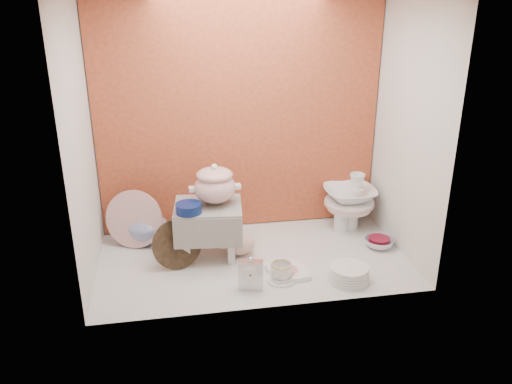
{
  "coord_description": "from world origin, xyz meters",
  "views": [
    {
      "loc": [
        -0.46,
        -2.7,
        1.53
      ],
      "look_at": [
        0.02,
        0.02,
        0.42
      ],
      "focal_mm": 36.82,
      "sensor_mm": 36.0,
      "label": 1
    }
  ],
  "objects_px": {
    "gold_rim_teacup": "(281,271)",
    "step_stool": "(209,230)",
    "crystal_bowl": "(379,243)",
    "mantel_clock": "(251,274)",
    "soup_tureen": "(215,184)",
    "floral_platter": "(134,219)",
    "blue_white_vase": "(147,222)",
    "porcelain_tower": "(349,201)",
    "plush_pig": "(239,244)",
    "dinner_plate_stack": "(349,274)"
  },
  "relations": [
    {
      "from": "floral_platter",
      "to": "dinner_plate_stack",
      "type": "relative_size",
      "value": 1.58
    },
    {
      "from": "crystal_bowl",
      "to": "blue_white_vase",
      "type": "bearing_deg",
      "value": 166.8
    },
    {
      "from": "plush_pig",
      "to": "gold_rim_teacup",
      "type": "height_order",
      "value": "plush_pig"
    },
    {
      "from": "gold_rim_teacup",
      "to": "blue_white_vase",
      "type": "bearing_deg",
      "value": 140.12
    },
    {
      "from": "soup_tureen",
      "to": "dinner_plate_stack",
      "type": "distance_m",
      "value": 0.91
    },
    {
      "from": "floral_platter",
      "to": "mantel_clock",
      "type": "xyz_separation_m",
      "value": [
        0.62,
        -0.62,
        -0.08
      ]
    },
    {
      "from": "step_stool",
      "to": "blue_white_vase",
      "type": "height_order",
      "value": "step_stool"
    },
    {
      "from": "mantel_clock",
      "to": "dinner_plate_stack",
      "type": "height_order",
      "value": "mantel_clock"
    },
    {
      "from": "soup_tureen",
      "to": "blue_white_vase",
      "type": "height_order",
      "value": "soup_tureen"
    },
    {
      "from": "gold_rim_teacup",
      "to": "dinner_plate_stack",
      "type": "height_order",
      "value": "gold_rim_teacup"
    },
    {
      "from": "step_stool",
      "to": "porcelain_tower",
      "type": "height_order",
      "value": "porcelain_tower"
    },
    {
      "from": "mantel_clock",
      "to": "soup_tureen",
      "type": "bearing_deg",
      "value": 120.54
    },
    {
      "from": "soup_tureen",
      "to": "crystal_bowl",
      "type": "height_order",
      "value": "soup_tureen"
    },
    {
      "from": "step_stool",
      "to": "soup_tureen",
      "type": "bearing_deg",
      "value": 28.59
    },
    {
      "from": "blue_white_vase",
      "to": "crystal_bowl",
      "type": "bearing_deg",
      "value": -13.2
    },
    {
      "from": "mantel_clock",
      "to": "porcelain_tower",
      "type": "height_order",
      "value": "porcelain_tower"
    },
    {
      "from": "step_stool",
      "to": "dinner_plate_stack",
      "type": "bearing_deg",
      "value": -24.18
    },
    {
      "from": "step_stool",
      "to": "porcelain_tower",
      "type": "distance_m",
      "value": 0.97
    },
    {
      "from": "mantel_clock",
      "to": "porcelain_tower",
      "type": "relative_size",
      "value": 0.5
    },
    {
      "from": "step_stool",
      "to": "mantel_clock",
      "type": "height_order",
      "value": "step_stool"
    },
    {
      "from": "blue_white_vase",
      "to": "plush_pig",
      "type": "relative_size",
      "value": 1.06
    },
    {
      "from": "plush_pig",
      "to": "crystal_bowl",
      "type": "relative_size",
      "value": 1.35
    },
    {
      "from": "floral_platter",
      "to": "plush_pig",
      "type": "relative_size",
      "value": 1.48
    },
    {
      "from": "dinner_plate_stack",
      "to": "crystal_bowl",
      "type": "relative_size",
      "value": 1.26
    },
    {
      "from": "porcelain_tower",
      "to": "blue_white_vase",
      "type": "bearing_deg",
      "value": 178.97
    },
    {
      "from": "plush_pig",
      "to": "dinner_plate_stack",
      "type": "distance_m",
      "value": 0.68
    },
    {
      "from": "floral_platter",
      "to": "soup_tureen",
      "type": "bearing_deg",
      "value": -21.36
    },
    {
      "from": "dinner_plate_stack",
      "to": "crystal_bowl",
      "type": "xyz_separation_m",
      "value": [
        0.32,
        0.35,
        -0.02
      ]
    },
    {
      "from": "plush_pig",
      "to": "soup_tureen",
      "type": "bearing_deg",
      "value": 175.59
    },
    {
      "from": "floral_platter",
      "to": "crystal_bowl",
      "type": "bearing_deg",
      "value": -11.01
    },
    {
      "from": "mantel_clock",
      "to": "porcelain_tower",
      "type": "bearing_deg",
      "value": 53.21
    },
    {
      "from": "step_stool",
      "to": "plush_pig",
      "type": "bearing_deg",
      "value": -3.42
    },
    {
      "from": "blue_white_vase",
      "to": "crystal_bowl",
      "type": "relative_size",
      "value": 1.43
    },
    {
      "from": "gold_rim_teacup",
      "to": "crystal_bowl",
      "type": "height_order",
      "value": "gold_rim_teacup"
    },
    {
      "from": "gold_rim_teacup",
      "to": "crystal_bowl",
      "type": "bearing_deg",
      "value": 22.17
    },
    {
      "from": "porcelain_tower",
      "to": "floral_platter",
      "type": "bearing_deg",
      "value": -179.26
    },
    {
      "from": "mantel_clock",
      "to": "crystal_bowl",
      "type": "distance_m",
      "value": 0.93
    },
    {
      "from": "step_stool",
      "to": "gold_rim_teacup",
      "type": "bearing_deg",
      "value": -38.38
    },
    {
      "from": "soup_tureen",
      "to": "porcelain_tower",
      "type": "height_order",
      "value": "soup_tureen"
    },
    {
      "from": "step_stool",
      "to": "dinner_plate_stack",
      "type": "height_order",
      "value": "step_stool"
    },
    {
      "from": "mantel_clock",
      "to": "plush_pig",
      "type": "bearing_deg",
      "value": 104.26
    },
    {
      "from": "soup_tureen",
      "to": "gold_rim_teacup",
      "type": "distance_m",
      "value": 0.63
    },
    {
      "from": "porcelain_tower",
      "to": "dinner_plate_stack",
      "type": "bearing_deg",
      "value": -108.69
    },
    {
      "from": "gold_rim_teacup",
      "to": "step_stool",
      "type": "bearing_deg",
      "value": 135.31
    },
    {
      "from": "blue_white_vase",
      "to": "plush_pig",
      "type": "xyz_separation_m",
      "value": [
        0.54,
        -0.28,
        -0.06
      ]
    },
    {
      "from": "crystal_bowl",
      "to": "floral_platter",
      "type": "bearing_deg",
      "value": 168.99
    },
    {
      "from": "dinner_plate_stack",
      "to": "floral_platter",
      "type": "bearing_deg",
      "value": 151.39
    },
    {
      "from": "blue_white_vase",
      "to": "mantel_clock",
      "type": "bearing_deg",
      "value": -50.56
    },
    {
      "from": "soup_tureen",
      "to": "blue_white_vase",
      "type": "bearing_deg",
      "value": 150.64
    },
    {
      "from": "floral_platter",
      "to": "mantel_clock",
      "type": "bearing_deg",
      "value": -45.1
    }
  ]
}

